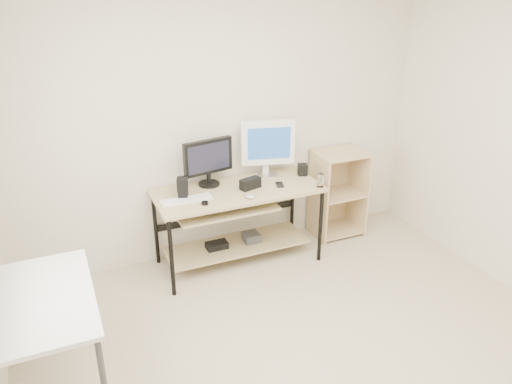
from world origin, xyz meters
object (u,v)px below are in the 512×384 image
object	(u,v)px
shelf_unit	(336,192)
black_monitor	(208,160)
audio_controller	(183,185)
side_table	(43,309)
white_imac	(268,144)
desk	(235,210)

from	to	relation	value
shelf_unit	black_monitor	world-z (taller)	black_monitor
shelf_unit	audio_controller	bearing A→B (deg)	-177.64
audio_controller	black_monitor	bearing A→B (deg)	25.32
side_table	shelf_unit	distance (m)	3.09
white_imac	audio_controller	bearing A→B (deg)	-159.27
black_monitor	white_imac	world-z (taller)	white_imac
shelf_unit	white_imac	distance (m)	0.98
desk	audio_controller	xyz separation A→B (m)	(-0.45, 0.09, 0.29)
desk	white_imac	xyz separation A→B (m)	(0.41, 0.19, 0.52)
side_table	white_imac	distance (m)	2.44
black_monitor	audio_controller	size ratio (longest dim) A/B	2.97
shelf_unit	black_monitor	size ratio (longest dim) A/B	1.91
side_table	white_imac	xyz separation A→B (m)	(2.06, 1.25, 0.39)
side_table	white_imac	world-z (taller)	white_imac
desk	shelf_unit	bearing A→B (deg)	7.77
shelf_unit	white_imac	xyz separation A→B (m)	(-0.77, 0.03, 0.61)
shelf_unit	white_imac	size ratio (longest dim) A/B	1.67
desk	black_monitor	bearing A→B (deg)	133.93
white_imac	audio_controller	distance (m)	0.89
desk	audio_controller	bearing A→B (deg)	168.18
white_imac	shelf_unit	bearing A→B (deg)	12.40
white_imac	desk	bearing A→B (deg)	-140.88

